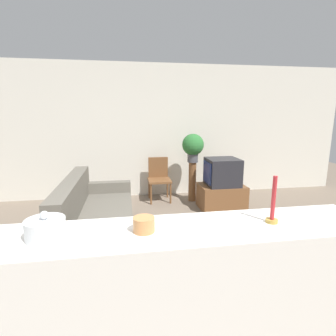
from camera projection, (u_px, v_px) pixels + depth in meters
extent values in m
plane|color=#756656|center=(158.00, 310.00, 2.33)|extent=(14.00, 14.00, 0.00)
cube|color=beige|center=(137.00, 132.00, 5.37)|extent=(9.00, 0.06, 2.70)
cube|color=#605B51|center=(100.00, 226.00, 3.53)|extent=(0.87, 1.87, 0.44)
cube|color=#605B51|center=(72.00, 197.00, 3.39)|extent=(0.20, 1.87, 0.43)
cube|color=#605B51|center=(92.00, 253.00, 2.68)|extent=(0.87, 0.16, 0.61)
cube|color=#605B51|center=(104.00, 200.00, 4.34)|extent=(0.87, 0.16, 0.61)
cube|color=brown|center=(221.00, 196.00, 4.81)|extent=(0.81, 0.57, 0.44)
cube|color=#232328|center=(222.00, 172.00, 4.72)|extent=(0.56, 0.53, 0.49)
cube|color=navy|center=(207.00, 172.00, 4.67)|extent=(0.02, 0.44, 0.38)
cube|color=brown|center=(159.00, 180.00, 5.17)|extent=(0.44, 0.44, 0.04)
cube|color=brown|center=(158.00, 167.00, 5.32)|extent=(0.40, 0.04, 0.41)
cylinder|color=brown|center=(151.00, 194.00, 5.00)|extent=(0.04, 0.04, 0.40)
cylinder|color=brown|center=(171.00, 193.00, 5.06)|extent=(0.04, 0.04, 0.40)
cylinder|color=brown|center=(149.00, 189.00, 5.37)|extent=(0.04, 0.04, 0.40)
cylinder|color=brown|center=(167.00, 188.00, 5.43)|extent=(0.04, 0.04, 0.40)
cylinder|color=brown|center=(192.00, 182.00, 5.19)|extent=(0.15, 0.15, 0.79)
cylinder|color=#4C4C51|center=(193.00, 158.00, 5.09)|extent=(0.21, 0.21, 0.16)
sphere|color=#2D7033|center=(193.00, 145.00, 5.04)|extent=(0.42, 0.42, 0.42)
cube|color=white|center=(172.00, 315.00, 1.55)|extent=(2.38, 0.44, 1.09)
cylinder|color=silver|center=(46.00, 229.00, 1.32)|extent=(0.20, 0.20, 0.10)
sphere|color=silver|center=(44.00, 215.00, 1.31)|extent=(0.04, 0.04, 0.04)
cylinder|color=#C6844C|center=(144.00, 224.00, 1.40)|extent=(0.12, 0.12, 0.08)
cylinder|color=#B7933D|center=(272.00, 221.00, 1.53)|extent=(0.07, 0.07, 0.02)
cylinder|color=#B7282D|center=(274.00, 198.00, 1.50)|extent=(0.02, 0.02, 0.26)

